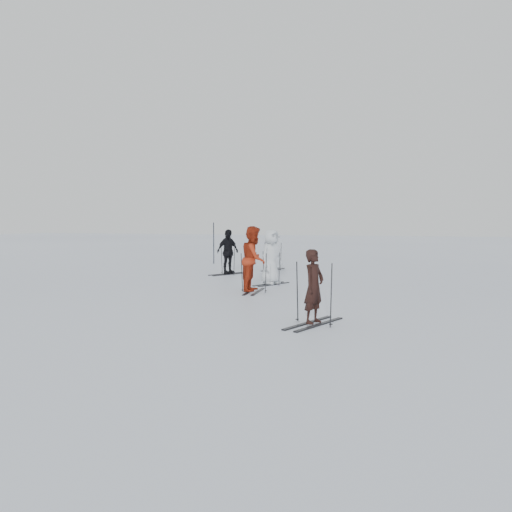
{
  "coord_description": "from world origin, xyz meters",
  "views": [
    {
      "loc": [
        5.05,
        -14.54,
        2.14
      ],
      "look_at": [
        0.0,
        1.0,
        1.0
      ],
      "focal_mm": 35.0,
      "sensor_mm": 36.0,
      "label": 1
    }
  ],
  "objects": [
    {
      "name": "skis_grey",
      "position": [
        0.35,
        1.59,
        0.58
      ],
      "size": [
        1.8,
        1.43,
        1.16
      ],
      "primitive_type": null,
      "rotation": [
        0.0,
        0.0,
        1.14
      ],
      "color": "black",
      "rests_on": "ground"
    },
    {
      "name": "skis_uphill_left",
      "position": [
        -2.22,
        4.16,
        0.65
      ],
      "size": [
        2.03,
        1.71,
        1.31
      ],
      "primitive_type": null,
      "rotation": [
        0.0,
        0.0,
        1.06
      ],
      "color": "black",
      "rests_on": "ground"
    },
    {
      "name": "skier_uphill_left",
      "position": [
        -2.22,
        4.16,
        0.9
      ],
      "size": [
        0.89,
        1.13,
        1.79
      ],
      "primitive_type": "imported",
      "rotation": [
        0.0,
        0.0,
        1.06
      ],
      "color": "black",
      "rests_on": "ground"
    },
    {
      "name": "skier_grey",
      "position": [
        0.35,
        1.59,
        0.92
      ],
      "size": [
        0.91,
        1.06,
        1.84
      ],
      "primitive_type": "imported",
      "rotation": [
        0.0,
        0.0,
        1.14
      ],
      "color": "silver",
      "rests_on": "ground"
    },
    {
      "name": "skier_uphill_far",
      "position": [
        -0.99,
        6.48,
        0.82
      ],
      "size": [
        0.79,
        1.15,
        1.63
      ],
      "primitive_type": "imported",
      "rotation": [
        0.0,
        0.0,
        1.39
      ],
      "color": "black",
      "rests_on": "ground"
    },
    {
      "name": "piste_marker",
      "position": [
        -4.75,
        8.69,
        1.04
      ],
      "size": [
        0.06,
        0.06,
        2.08
      ],
      "primitive_type": "cylinder",
      "rotation": [
        0.0,
        0.0,
        -0.35
      ],
      "color": "black",
      "rests_on": "ground"
    },
    {
      "name": "ground",
      "position": [
        0.0,
        0.0,
        0.0
      ],
      "size": [
        120.0,
        120.0,
        0.0
      ],
      "primitive_type": "plane",
      "color": "silver",
      "rests_on": "ground"
    },
    {
      "name": "skis_uphill_far",
      "position": [
        -0.99,
        6.48,
        0.62
      ],
      "size": [
        1.84,
        1.2,
        1.24
      ],
      "primitive_type": null,
      "rotation": [
        0.0,
        0.0,
        1.39
      ],
      "color": "black",
      "rests_on": "ground"
    },
    {
      "name": "skis_red",
      "position": [
        0.35,
        -0.3,
        0.61
      ],
      "size": [
        1.75,
        1.04,
        1.22
      ],
      "primitive_type": null,
      "rotation": [
        0.0,
        0.0,
        1.67
      ],
      "color": "black",
      "rests_on": "ground"
    },
    {
      "name": "skier_red",
      "position": [
        0.35,
        -0.3,
        0.98
      ],
      "size": [
        0.83,
        1.02,
        1.96
      ],
      "primitive_type": "imported",
      "rotation": [
        0.0,
        0.0,
        1.67
      ],
      "color": "maroon",
      "rests_on": "ground"
    },
    {
      "name": "skier_near_dark",
      "position": [
        3.02,
        -4.43,
        0.77
      ],
      "size": [
        0.54,
        0.65,
        1.53
      ],
      "primitive_type": "imported",
      "rotation": [
        0.0,
        0.0,
        1.21
      ],
      "color": "black",
      "rests_on": "ground"
    },
    {
      "name": "skis_near_dark",
      "position": [
        3.02,
        -4.43,
        0.67
      ],
      "size": [
        2.06,
        1.56,
        1.34
      ],
      "primitive_type": null,
      "rotation": [
        0.0,
        0.0,
        1.21
      ],
      "color": "black",
      "rests_on": "ground"
    }
  ]
}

